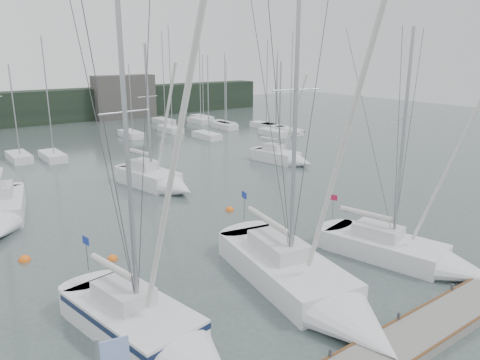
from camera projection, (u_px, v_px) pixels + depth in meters
The scene contains 15 objects.
ground at pixel (293, 302), 20.98m from camera, with size 160.00×160.00×0.00m, color #42504D.
dock at pixel (387, 354), 17.06m from camera, with size 24.00×2.00×0.40m, color slate.
far_treeline at pixel (3, 110), 68.20m from camera, with size 90.00×4.00×5.00m, color black.
far_building_right at pixel (124, 97), 76.75m from camera, with size 10.00×3.00×7.00m, color #44413F.
mast_forest at pixel (135, 134), 59.93m from camera, with size 59.13×25.55×14.68m.
sailboat_near_left at pixel (158, 335), 17.51m from camera, with size 4.35×9.27×14.94m.
sailboat_near_center at pixel (315, 292), 20.64m from camera, with size 5.42×12.37×15.79m.
sailboat_near_right at pixel (419, 257), 24.29m from camera, with size 4.64×9.36×12.94m.
sailboat_mid_b at pixel (0, 215), 30.26m from camera, with size 4.79×9.33×13.45m.
sailboat_mid_c at pixel (160, 181), 37.90m from camera, with size 3.98×8.47×12.23m.
sailboat_mid_e at pixel (286, 158), 46.49m from camera, with size 3.43×6.90×10.61m.
buoy_a at pixel (113, 260), 25.21m from camera, with size 0.56×0.56×0.56m, color orange.
buoy_b at pixel (230, 210), 32.94m from camera, with size 0.60×0.60×0.60m, color orange.
buoy_c at pixel (25, 261), 25.08m from camera, with size 0.63×0.63×0.63m, color orange.
seagull at pixel (297, 132), 22.26m from camera, with size 0.97×0.43×0.19m.
Camera 1 is at (-13.11, -13.60, 10.90)m, focal length 35.00 mm.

